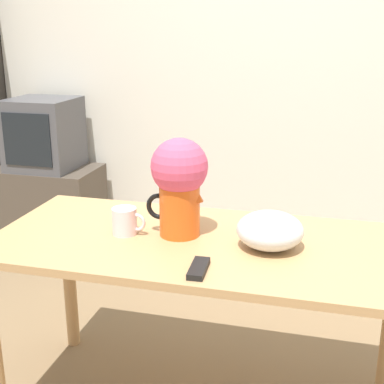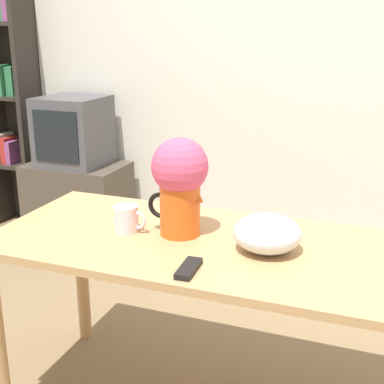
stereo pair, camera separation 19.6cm
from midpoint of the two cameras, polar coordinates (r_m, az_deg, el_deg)
name	(u,v)px [view 1 (the left image)]	position (r m, az deg, el deg)	size (l,w,h in m)	color
wall_back	(285,60)	(3.48, 8.24, 13.78)	(8.00, 0.05, 2.60)	silver
table	(202,265)	(2.01, -1.72, -7.89)	(1.57, 0.73, 0.75)	tan
flower_vase	(179,180)	(1.96, -4.22, 1.22)	(0.24, 0.21, 0.37)	#E05619
coffee_mug	(125,221)	(2.04, -9.87, -3.14)	(0.13, 0.09, 0.10)	silver
white_bowl	(270,230)	(1.89, 5.40, -4.15)	(0.24, 0.24, 0.13)	silver
remote_control	(199,268)	(1.73, -2.56, -8.22)	(0.06, 0.15, 0.02)	black
tv_stand	(50,207)	(3.90, -16.31, -1.59)	(0.69, 0.44, 0.57)	#4C4238
tv_set	(44,134)	(3.77, -16.99, 5.95)	(0.43, 0.43, 0.47)	#4C4C51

